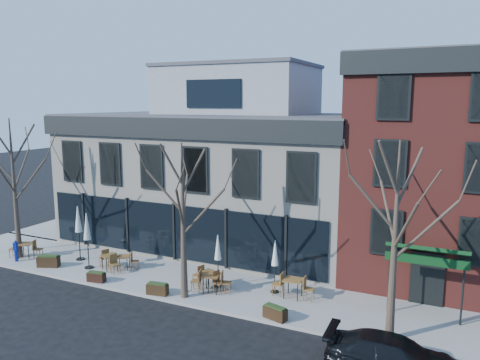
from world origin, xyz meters
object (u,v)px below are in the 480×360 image
at_px(parked_sedan, 395,357).
at_px(umbrella_0, 78,222).
at_px(call_box, 16,250).
at_px(cafe_set_0, 26,249).

relative_size(parked_sedan, umbrella_0, 1.47).
distance_m(call_box, cafe_set_0, 0.74).
xyz_separation_m(parked_sedan, umbrella_0, (-17.50, 4.03, 1.67)).
distance_m(parked_sedan, cafe_set_0, 20.81).
height_order(parked_sedan, umbrella_0, umbrella_0).
xyz_separation_m(call_box, umbrella_0, (3.02, 1.74, 1.55)).
xyz_separation_m(call_box, cafe_set_0, (-0.07, 0.72, -0.11)).
height_order(call_box, umbrella_0, umbrella_0).
bearing_deg(call_box, parked_sedan, -6.37).
relative_size(parked_sedan, call_box, 3.83).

